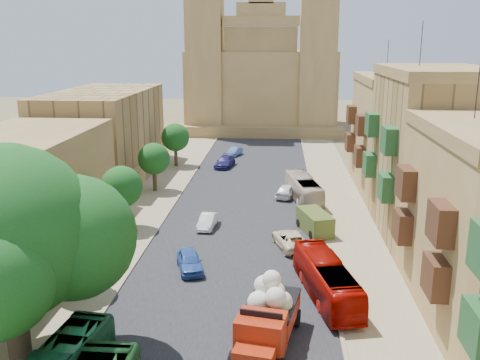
# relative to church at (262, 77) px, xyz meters

# --- Properties ---
(road_surface) EXTENTS (14.00, 140.00, 0.01)m
(road_surface) POSITION_rel_church_xyz_m (0.00, -48.61, -9.51)
(road_surface) COLOR black
(road_surface) RESTS_ON ground
(sidewalk_east) EXTENTS (5.00, 140.00, 0.01)m
(sidewalk_east) POSITION_rel_church_xyz_m (9.50, -48.61, -9.51)
(sidewalk_east) COLOR #907F5E
(sidewalk_east) RESTS_ON ground
(sidewalk_west) EXTENTS (5.00, 140.00, 0.01)m
(sidewalk_west) POSITION_rel_church_xyz_m (-9.50, -48.61, -9.51)
(sidewalk_west) COLOR #907F5E
(sidewalk_west) RESTS_ON ground
(kerb_east) EXTENTS (0.25, 140.00, 0.12)m
(kerb_east) POSITION_rel_church_xyz_m (7.00, -48.61, -9.46)
(kerb_east) COLOR #907F5E
(kerb_east) RESTS_ON ground
(kerb_west) EXTENTS (0.25, 140.00, 0.12)m
(kerb_west) POSITION_rel_church_xyz_m (-7.00, -48.61, -9.46)
(kerb_west) COLOR #907F5E
(kerb_west) RESTS_ON ground
(townhouse_c) EXTENTS (9.00, 14.00, 17.40)m
(townhouse_c) POSITION_rel_church_xyz_m (15.95, -53.61, -2.61)
(townhouse_c) COLOR #A4824A
(townhouse_c) RESTS_ON ground
(townhouse_d) EXTENTS (9.00, 14.00, 15.90)m
(townhouse_d) POSITION_rel_church_xyz_m (15.95, -39.61, -3.36)
(townhouse_d) COLOR #9A7A45
(townhouse_d) RESTS_ON ground
(west_wall) EXTENTS (1.00, 40.00, 1.80)m
(west_wall) POSITION_rel_church_xyz_m (-12.50, -58.61, -8.62)
(west_wall) COLOR #9A7A45
(west_wall) RESTS_ON ground
(west_building_mid) EXTENTS (10.00, 22.00, 10.00)m
(west_building_mid) POSITION_rel_church_xyz_m (-18.00, -34.61, -4.52)
(west_building_mid) COLOR #A4824A
(west_building_mid) RESTS_ON ground
(church) EXTENTS (28.00, 22.50, 36.30)m
(church) POSITION_rel_church_xyz_m (0.00, 0.00, 0.00)
(church) COLOR #9A7A45
(church) RESTS_ON ground
(ficus_tree) EXTENTS (11.27, 10.37, 11.27)m
(ficus_tree) POSITION_rel_church_xyz_m (-9.40, -74.61, -2.86)
(ficus_tree) COLOR #3C2D1E
(ficus_tree) RESTS_ON ground
(street_tree_a) EXTENTS (3.62, 3.62, 5.57)m
(street_tree_a) POSITION_rel_church_xyz_m (-10.00, -66.61, -5.78)
(street_tree_a) COLOR #3C2D1E
(street_tree_a) RESTS_ON ground
(street_tree_b) EXTENTS (3.60, 3.60, 5.53)m
(street_tree_b) POSITION_rel_church_xyz_m (-10.00, -54.61, -5.81)
(street_tree_b) COLOR #3C2D1E
(street_tree_b) RESTS_ON ground
(street_tree_c) EXTENTS (3.42, 3.42, 5.26)m
(street_tree_c) POSITION_rel_church_xyz_m (-10.00, -42.61, -5.99)
(street_tree_c) COLOR #3C2D1E
(street_tree_c) RESTS_ON ground
(street_tree_d) EXTENTS (3.61, 3.61, 5.55)m
(street_tree_d) POSITION_rel_church_xyz_m (-10.00, -30.61, -5.79)
(street_tree_d) COLOR #3C2D1E
(street_tree_d) RESTS_ON ground
(red_truck) EXTENTS (3.77, 7.07, 3.94)m
(red_truck) POSITION_rel_church_xyz_m (2.91, -72.31, -7.78)
(red_truck) COLOR #A3240C
(red_truck) RESTS_ON ground
(olive_pickup) EXTENTS (3.12, 4.67, 1.78)m
(olive_pickup) POSITION_rel_church_xyz_m (6.50, -54.36, -8.65)
(olive_pickup) COLOR #4A5821
(olive_pickup) RESTS_ON ground
(bus_red_east) EXTENTS (4.00, 9.24, 2.51)m
(bus_red_east) POSITION_rel_church_xyz_m (6.50, -66.36, -8.26)
(bus_red_east) COLOR #A10902
(bus_red_east) RESTS_ON ground
(bus_cream_east) EXTENTS (3.75, 9.12, 2.48)m
(bus_cream_east) POSITION_rel_church_xyz_m (5.91, -45.19, -8.28)
(bus_cream_east) COLOR beige
(bus_cream_east) RESTS_ON ground
(car_blue_a) EXTENTS (2.70, 4.27, 1.35)m
(car_blue_a) POSITION_rel_church_xyz_m (-2.82, -62.87, -8.84)
(car_blue_a) COLOR #2F58AA
(car_blue_a) RESTS_ON ground
(car_white_a) EXTENTS (1.52, 3.67, 1.18)m
(car_white_a) POSITION_rel_church_xyz_m (-2.74, -53.96, -8.93)
(car_white_a) COLOR white
(car_white_a) RESTS_ON ground
(car_cream) EXTENTS (3.42, 5.09, 1.30)m
(car_cream) POSITION_rel_church_xyz_m (4.42, -57.99, -8.87)
(car_cream) COLOR beige
(car_cream) RESTS_ON ground
(car_dkblue) EXTENTS (2.72, 5.00, 1.37)m
(car_dkblue) POSITION_rel_church_xyz_m (-3.58, -30.92, -8.83)
(car_dkblue) COLOR navy
(car_dkblue) RESTS_ON ground
(car_white_b) EXTENTS (2.80, 4.41, 1.40)m
(car_white_b) POSITION_rel_church_xyz_m (4.27, -44.02, -8.82)
(car_white_b) COLOR white
(car_white_b) RESTS_ON ground
(car_blue_b) EXTENTS (2.23, 3.73, 1.16)m
(car_blue_b) POSITION_rel_church_xyz_m (-2.95, -23.80, -8.93)
(car_blue_b) COLOR #4264A5
(car_blue_b) RESTS_ON ground
(pedestrian_a) EXTENTS (0.62, 0.44, 1.63)m
(pedestrian_a) POSITION_rel_church_xyz_m (7.69, -65.48, -8.70)
(pedestrian_a) COLOR black
(pedestrian_a) RESTS_ON ground
(pedestrian_c) EXTENTS (0.48, 0.97, 1.61)m
(pedestrian_c) POSITION_rel_church_xyz_m (7.50, -67.53, -8.71)
(pedestrian_c) COLOR #393A40
(pedestrian_c) RESTS_ON ground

